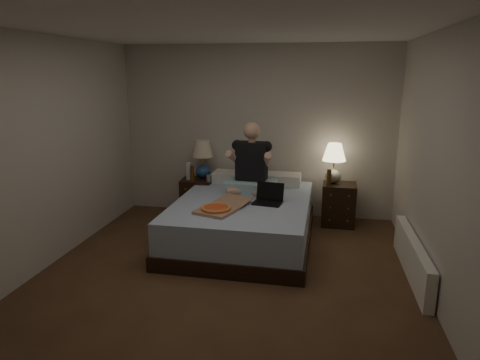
% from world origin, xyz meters
% --- Properties ---
extents(floor, '(4.00, 4.50, 0.00)m').
position_xyz_m(floor, '(0.00, 0.00, 0.00)').
color(floor, brown).
rests_on(floor, ground).
extents(ceiling, '(4.00, 4.50, 0.00)m').
position_xyz_m(ceiling, '(0.00, 0.00, 2.50)').
color(ceiling, white).
rests_on(ceiling, ground).
extents(wall_back, '(4.00, 0.00, 2.50)m').
position_xyz_m(wall_back, '(0.00, 2.25, 1.25)').
color(wall_back, beige).
rests_on(wall_back, ground).
extents(wall_front, '(4.00, 0.00, 2.50)m').
position_xyz_m(wall_front, '(0.00, -2.25, 1.25)').
color(wall_front, beige).
rests_on(wall_front, ground).
extents(wall_left, '(0.00, 4.50, 2.50)m').
position_xyz_m(wall_left, '(-2.00, 0.00, 1.25)').
color(wall_left, beige).
rests_on(wall_left, ground).
extents(wall_right, '(0.00, 4.50, 2.50)m').
position_xyz_m(wall_right, '(2.00, 0.00, 1.25)').
color(wall_right, beige).
rests_on(wall_right, ground).
extents(bed, '(1.67, 2.20, 0.54)m').
position_xyz_m(bed, '(0.00, 1.11, 0.27)').
color(bed, '#597AB2').
rests_on(bed, floor).
extents(nightstand_left, '(0.46, 0.42, 0.58)m').
position_xyz_m(nightstand_left, '(-0.82, 1.90, 0.29)').
color(nightstand_left, black).
rests_on(nightstand_left, floor).
extents(nightstand_right, '(0.47, 0.43, 0.59)m').
position_xyz_m(nightstand_right, '(1.22, 1.93, 0.30)').
color(nightstand_right, black).
rests_on(nightstand_right, floor).
extents(lamp_left, '(0.41, 0.41, 0.56)m').
position_xyz_m(lamp_left, '(-0.75, 1.98, 0.86)').
color(lamp_left, navy).
rests_on(lamp_left, nightstand_left).
extents(lamp_right, '(0.34, 0.34, 0.56)m').
position_xyz_m(lamp_right, '(1.13, 1.98, 0.87)').
color(lamp_right, '#9A9A92').
rests_on(lamp_right, nightstand_right).
extents(water_bottle, '(0.07, 0.07, 0.25)m').
position_xyz_m(water_bottle, '(-0.93, 1.83, 0.71)').
color(water_bottle, silver).
rests_on(water_bottle, nightstand_left).
extents(soda_can, '(0.07, 0.07, 0.10)m').
position_xyz_m(soda_can, '(-0.62, 1.77, 0.63)').
color(soda_can, '#A1A09C').
rests_on(soda_can, nightstand_left).
extents(beer_bottle_left, '(0.06, 0.06, 0.23)m').
position_xyz_m(beer_bottle_left, '(-0.84, 1.72, 0.70)').
color(beer_bottle_left, '#50280B').
rests_on(beer_bottle_left, nightstand_left).
extents(beer_bottle_right, '(0.06, 0.06, 0.23)m').
position_xyz_m(beer_bottle_right, '(1.07, 1.81, 0.71)').
color(beer_bottle_right, '#512E0B').
rests_on(beer_bottle_right, nightstand_right).
extents(person, '(0.70, 0.57, 0.93)m').
position_xyz_m(person, '(0.04, 1.46, 1.01)').
color(person, black).
rests_on(person, bed).
extents(laptop, '(0.38, 0.33, 0.24)m').
position_xyz_m(laptop, '(0.32, 0.99, 0.66)').
color(laptop, black).
rests_on(laptop, bed).
extents(pizza_box, '(0.62, 0.85, 0.08)m').
position_xyz_m(pizza_box, '(-0.22, 0.56, 0.58)').
color(pizza_box, tan).
rests_on(pizza_box, bed).
extents(radiator, '(0.10, 1.60, 0.40)m').
position_xyz_m(radiator, '(1.93, 0.47, 0.20)').
color(radiator, white).
rests_on(radiator, floor).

